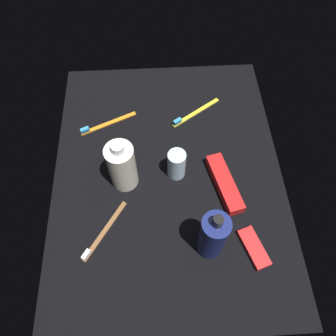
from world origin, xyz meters
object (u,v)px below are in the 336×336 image
toothbrush_yellow (193,113)px  toothbrush_orange (105,124)px  deodorant_stick (177,166)px  toothbrush_brown (102,234)px  lotion_bottle (213,236)px  toothpaste_box_red (224,184)px  bodywash_bottle (122,166)px  snack_bar_red (254,248)px

toothbrush_yellow → toothbrush_orange: 27.63cm
deodorant_stick → toothbrush_brown: size_ratio=0.60×
lotion_bottle → deodorant_stick: 22.21cm
toothpaste_box_red → deodorant_stick: bearing=56.9°
bodywash_bottle → toothbrush_yellow: bearing=-43.5°
toothbrush_brown → toothbrush_yellow: size_ratio=1.00×
lotion_bottle → bodywash_bottle: lotion_bottle is taller
snack_bar_red → toothpaste_box_red: bearing=-3.0°
lotion_bottle → toothpaste_box_red: size_ratio=1.06×
toothbrush_orange → snack_bar_red: toothbrush_orange is taller
lotion_bottle → deodorant_stick: (20.90, 6.70, -3.40)cm
deodorant_stick → toothbrush_yellow: size_ratio=0.60×
deodorant_stick → toothbrush_yellow: 22.66cm
toothpaste_box_red → toothbrush_orange: bearing=41.5°
deodorant_stick → toothbrush_brown: 26.14cm
lotion_bottle → toothbrush_orange: bearing=34.7°
bodywash_bottle → snack_bar_red: (-21.11, -32.01, -7.03)cm
toothbrush_brown → toothpaste_box_red: 34.84cm
toothbrush_brown → snack_bar_red: toothbrush_brown is taller
lotion_bottle → toothbrush_yellow: size_ratio=1.19×
snack_bar_red → bodywash_bottle: bearing=38.1°
toothbrush_orange → snack_bar_red: bearing=-136.7°
lotion_bottle → snack_bar_red: size_ratio=1.79×
bodywash_bottle → toothbrush_yellow: (22.26, -21.15, -7.17)cm
snack_bar_red → deodorant_stick: bearing=20.1°
lotion_bottle → toothpaste_box_red: 18.72cm
lotion_bottle → bodywash_bottle: size_ratio=1.08×
bodywash_bottle → deodorant_stick: 14.68cm
toothbrush_brown → toothpaste_box_red: (11.98, -32.70, 0.99)cm
lotion_bottle → toothbrush_yellow: lotion_bottle is taller
toothbrush_orange → snack_bar_red: size_ratio=1.63×
deodorant_stick → snack_bar_red: (-22.15, -17.69, -3.96)cm
toothbrush_yellow → toothpaste_box_red: (-25.65, -5.94, 0.99)cm
toothpaste_box_red → snack_bar_red: bearing=-178.5°
lotion_bottle → toothbrush_orange: 48.61cm
lotion_bottle → toothbrush_yellow: (42.11, -0.14, -7.51)cm
bodywash_bottle → toothbrush_yellow: bodywash_bottle is taller
toothbrush_yellow → snack_bar_red: bearing=-165.9°
deodorant_stick → bodywash_bottle: bearing=94.2°
bodywash_bottle → toothpaste_box_red: (-3.39, -27.09, -6.18)cm
toothbrush_orange → toothpaste_box_red: bearing=-124.5°
toothbrush_brown → toothbrush_orange: bearing=1.2°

